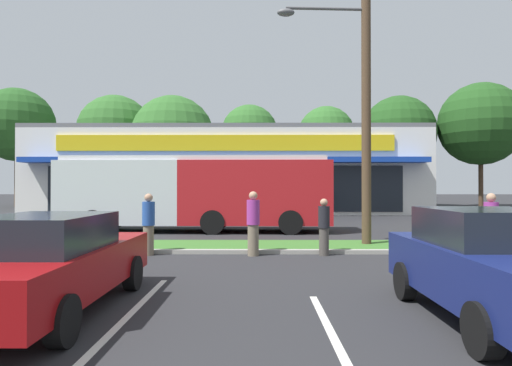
% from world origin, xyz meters
% --- Properties ---
extents(grass_median, '(56.00, 2.20, 0.12)m').
position_xyz_m(grass_median, '(0.00, 14.00, 0.06)').
color(grass_median, '#386B28').
rests_on(grass_median, ground_plane).
extents(curb_lip, '(56.00, 0.24, 0.12)m').
position_xyz_m(curb_lip, '(0.00, 12.78, 0.06)').
color(curb_lip, '#99968C').
rests_on(curb_lip, ground_plane).
extents(parking_stripe_1, '(0.12, 4.80, 0.01)m').
position_xyz_m(parking_stripe_1, '(-2.10, 6.75, 0.00)').
color(parking_stripe_1, silver).
rests_on(parking_stripe_1, ground_plane).
extents(parking_stripe_2, '(0.12, 4.80, 0.01)m').
position_xyz_m(parking_stripe_2, '(0.81, 5.43, 0.00)').
color(parking_stripe_2, silver).
rests_on(parking_stripe_2, ground_plane).
extents(parking_stripe_3, '(0.12, 4.80, 0.01)m').
position_xyz_m(parking_stripe_3, '(3.17, 7.51, 0.00)').
color(parking_stripe_3, silver).
rests_on(parking_stripe_3, ground_plane).
extents(storefront_building, '(29.05, 12.37, 6.38)m').
position_xyz_m(storefront_building, '(-2.46, 35.52, 3.19)').
color(storefront_building, silver).
rests_on(storefront_building, ground_plane).
extents(tree_far_left, '(7.28, 7.28, 11.78)m').
position_xyz_m(tree_far_left, '(-24.19, 43.26, 8.13)').
color(tree_far_left, '#473323').
rests_on(tree_far_left, ground_plane).
extents(tree_left, '(7.89, 7.89, 11.66)m').
position_xyz_m(tree_left, '(-15.30, 46.06, 7.70)').
color(tree_left, '#473323').
rests_on(tree_left, ground_plane).
extents(tree_mid_left, '(8.25, 8.25, 11.05)m').
position_xyz_m(tree_mid_left, '(-8.69, 43.43, 6.92)').
color(tree_mid_left, '#473323').
rests_on(tree_mid_left, ground_plane).
extents(tree_mid, '(6.02, 6.02, 10.66)m').
position_xyz_m(tree_mid, '(-1.10, 46.17, 7.63)').
color(tree_mid, '#473323').
rests_on(tree_mid, ground_plane).
extents(tree_mid_right, '(5.98, 5.98, 10.54)m').
position_xyz_m(tree_mid_right, '(7.06, 46.43, 7.53)').
color(tree_mid_right, '#473323').
rests_on(tree_mid_right, ground_plane).
extents(tree_right, '(7.44, 7.44, 11.21)m').
position_xyz_m(tree_right, '(14.11, 44.42, 7.48)').
color(tree_right, '#473323').
rests_on(tree_right, ground_plane).
extents(tree_far_right, '(8.09, 8.09, 12.21)m').
position_xyz_m(tree_far_right, '(21.75, 43.11, 8.16)').
color(tree_far_right, '#473323').
rests_on(tree_far_right, ground_plane).
extents(utility_pole, '(3.03, 2.40, 10.65)m').
position_xyz_m(utility_pole, '(3.18, 14.14, 5.68)').
color(utility_pole, '#4C3826').
rests_on(utility_pole, ground_plane).
extents(city_bus, '(11.66, 2.84, 3.25)m').
position_xyz_m(city_bus, '(-2.88, 19.11, 1.76)').
color(city_bus, '#AD191E').
rests_on(city_bus, ground_plane).
extents(bus_stop_bench, '(1.60, 0.45, 0.95)m').
position_xyz_m(bus_stop_bench, '(-5.89, 11.84, 0.50)').
color(bus_stop_bench, brown).
rests_on(bus_stop_bench, ground_plane).
extents(car_0, '(1.86, 4.71, 1.52)m').
position_xyz_m(car_0, '(-3.33, 6.78, 0.77)').
color(car_0, maroon).
rests_on(car_0, ground_plane).
extents(car_2, '(1.94, 4.16, 1.61)m').
position_xyz_m(car_2, '(3.23, 6.39, 0.82)').
color(car_2, navy).
rests_on(car_2, ground_plane).
extents(car_3, '(4.60, 1.88, 1.51)m').
position_xyz_m(car_3, '(-0.59, 24.13, 0.77)').
color(car_3, '#515459').
rests_on(car_3, ground_plane).
extents(car_4, '(4.52, 1.95, 1.45)m').
position_xyz_m(car_4, '(-7.10, 24.41, 0.75)').
color(car_4, '#0C3F1E').
rests_on(car_4, ground_plane).
extents(pedestrian_near_bench, '(0.35, 0.35, 1.75)m').
position_xyz_m(pedestrian_near_bench, '(-3.27, 12.48, 0.88)').
color(pedestrian_near_bench, '#726651').
rests_on(pedestrian_near_bench, ground_plane).
extents(pedestrian_by_pole, '(0.37, 0.37, 1.81)m').
position_xyz_m(pedestrian_by_pole, '(-0.30, 12.40, 0.91)').
color(pedestrian_by_pole, '#726651').
rests_on(pedestrian_by_pole, ground_plane).
extents(pedestrian_mid, '(0.36, 0.36, 1.78)m').
position_xyz_m(pedestrian_mid, '(5.94, 11.57, 0.89)').
color(pedestrian_mid, '#47423D').
rests_on(pedestrian_mid, ground_plane).
extents(pedestrian_far, '(0.32, 0.32, 1.61)m').
position_xyz_m(pedestrian_far, '(1.70, 12.47, 0.81)').
color(pedestrian_far, '#47423D').
rests_on(pedestrian_far, ground_plane).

